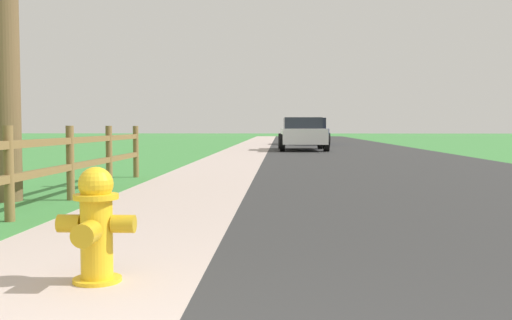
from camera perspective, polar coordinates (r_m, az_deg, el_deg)
The scene contains 8 objects.
ground_plane at distance 26.82m, azimuth 1.30°, elevation 1.09°, with size 120.00×120.00×0.00m, color #3F873E.
road_asphalt at distance 28.97m, azimuth 8.33°, elevation 1.23°, with size 7.00×66.00×0.01m, color #303030.
curb_concrete at distance 29.03m, azimuth -4.55°, elevation 1.26°, with size 6.00×66.00×0.01m, color #BCA89E.
grass_verge at distance 29.25m, azimuth -7.47°, elevation 1.26°, with size 5.00×66.00×0.00m, color #3F873E.
fire_hydrant at distance 4.01m, azimuth -15.49°, elevation -6.11°, with size 0.52×0.45×0.77m.
rail_fence at distance 7.65m, azimuth -20.19°, elevation -0.15°, with size 0.11×9.29×1.05m.
parked_suv_white at distance 25.61m, azimuth 4.58°, elevation 2.60°, with size 2.13×4.61×1.43m.
parked_car_blue at distance 34.26m, azimuth 5.38°, elevation 2.85°, with size 2.12×4.89×1.54m.
Camera 1 is at (0.54, -1.80, 1.04)m, focal length 40.67 mm.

